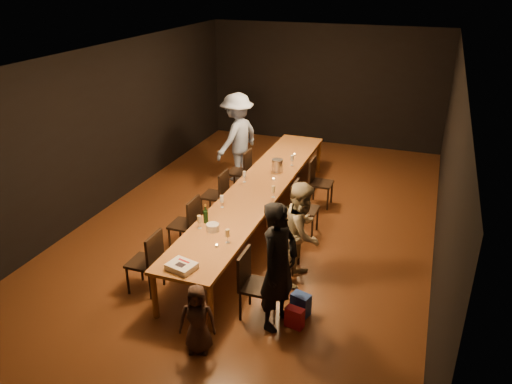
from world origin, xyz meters
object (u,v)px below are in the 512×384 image
(chair_left_3, at_px, (239,171))
(ice_bucket, at_px, (277,165))
(woman_birthday, at_px, (279,267))
(table, at_px, (259,189))
(chair_left_0, at_px, (144,261))
(chair_right_1, at_px, (285,242))
(plate_stack, at_px, (213,227))
(chair_right_3, at_px, (321,183))
(child, at_px, (197,319))
(champagne_bottle, at_px, (206,213))
(woman_tan, at_px, (302,232))
(birthday_cake, at_px, (182,266))
(chair_right_0, at_px, (258,286))
(chair_right_2, at_px, (305,209))
(chair_left_1, at_px, (184,224))
(man_blue, at_px, (237,137))
(chair_left_2, at_px, (214,195))

(chair_left_3, bearing_deg, ice_bucket, -112.45)
(woman_birthday, xyz_separation_m, ice_bucket, (-1.07, 3.28, 0.00))
(table, height_order, chair_left_0, chair_left_0)
(chair_right_1, xyz_separation_m, plate_stack, (-0.94, -0.52, 0.34))
(chair_right_3, distance_m, child, 4.49)
(chair_left_3, xyz_separation_m, champagne_bottle, (0.56, -2.72, 0.44))
(woman_tan, distance_m, birthday_cake, 1.85)
(chair_left_0, height_order, birthday_cake, chair_left_0)
(ice_bucket, bearing_deg, chair_right_0, -76.54)
(woman_birthday, bearing_deg, plate_stack, 75.76)
(birthday_cake, bearing_deg, ice_bucket, 101.52)
(chair_right_1, bearing_deg, chair_right_2, 180.00)
(chair_right_0, xyz_separation_m, ice_bucket, (-0.77, 3.22, 0.40))
(chair_right_0, bearing_deg, plate_stack, -125.96)
(plate_stack, distance_m, champagne_bottle, 0.29)
(chair_right_0, relative_size, chair_left_1, 1.00)
(chair_left_1, distance_m, child, 2.42)
(champagne_bottle, bearing_deg, man_blue, 104.21)
(chair_right_2, distance_m, chair_left_3, 2.08)
(chair_right_1, relative_size, champagne_bottle, 3.06)
(chair_right_2, bearing_deg, birthday_cake, -17.82)
(chair_right_0, bearing_deg, chair_right_3, 180.00)
(chair_right_3, height_order, woman_tan, woman_tan)
(chair_right_0, xyz_separation_m, man_blue, (-2.00, 4.27, 0.48))
(chair_right_3, bearing_deg, champagne_bottle, -22.71)
(chair_left_0, bearing_deg, chair_left_2, 0.00)
(child, bearing_deg, table, 79.47)
(chair_right_0, bearing_deg, chair_left_0, -90.00)
(birthday_cake, bearing_deg, chair_right_2, 85.65)
(table, relative_size, child, 6.64)
(chair_right_2, bearing_deg, woman_birthday, 6.93)
(chair_right_1, bearing_deg, woman_tan, 62.17)
(chair_left_1, relative_size, chair_left_2, 1.00)
(chair_left_1, xyz_separation_m, man_blue, (-0.30, 3.07, 0.48))
(chair_left_3, bearing_deg, plate_stack, -165.42)
(birthday_cake, height_order, ice_bucket, ice_bucket)
(table, height_order, chair_right_3, chair_right_3)
(child, bearing_deg, chair_right_1, 60.24)
(chair_right_1, xyz_separation_m, chair_left_1, (-1.70, 0.00, 0.00))
(chair_right_1, xyz_separation_m, chair_left_3, (-1.70, 2.40, 0.00))
(chair_left_0, bearing_deg, plate_stack, -48.03)
(champagne_bottle, bearing_deg, chair_right_3, 67.29)
(chair_right_0, distance_m, woman_tan, 1.13)
(chair_right_0, relative_size, chair_left_3, 1.00)
(chair_right_2, height_order, chair_left_0, same)
(man_blue, xyz_separation_m, birthday_cake, (1.11, -4.64, -0.16))
(chair_right_0, relative_size, woman_birthday, 0.54)
(chair_right_0, bearing_deg, chair_left_1, -125.22)
(chair_right_3, bearing_deg, table, -35.31)
(chair_left_2, xyz_separation_m, champagne_bottle, (0.56, -1.52, 0.44))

